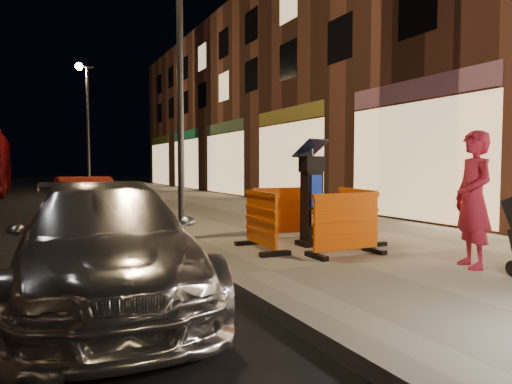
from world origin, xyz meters
name	(u,v)px	position (x,y,z in m)	size (l,w,h in m)	color
ground_plane	(234,286)	(0.00, 0.00, 0.00)	(120.00, 120.00, 0.00)	black
sidewalk	(414,259)	(3.00, 0.00, 0.07)	(6.00, 60.00, 0.15)	gray
kerb	(234,280)	(0.00, 0.00, 0.07)	(0.30, 60.00, 0.15)	slate
parking_kiosk	(312,196)	(1.99, 1.31, 0.99)	(0.53, 0.53, 1.68)	black
barrier_front	(346,224)	(1.99, 0.36, 0.62)	(1.20, 0.49, 0.94)	#FF6007
barrier_back	(283,213)	(1.99, 2.26, 0.62)	(1.20, 0.49, 0.94)	#FF6007
barrier_kerbside	(261,221)	(1.04, 1.31, 0.62)	(1.20, 0.49, 0.94)	#FF6007
barrier_bldgside	(357,215)	(2.94, 1.31, 0.62)	(1.20, 0.49, 0.94)	#FF6007
car_silver	(106,300)	(-1.51, 0.11, 0.00)	(1.82, 4.47, 1.30)	#B8B8BD
car_red	(87,224)	(-0.99, 7.16, 0.00)	(1.28, 3.66, 1.21)	maroon
man	(473,199)	(2.99, -1.02, 1.05)	(0.66, 0.43, 1.81)	#AA1D35
street_lamp_mid	(180,74)	(0.25, 3.00, 3.15)	(0.12, 0.12, 6.00)	#3F3F44
street_lamp_far	(88,131)	(0.25, 18.00, 3.15)	(0.12, 0.12, 6.00)	#3F3F44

